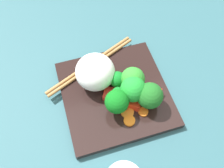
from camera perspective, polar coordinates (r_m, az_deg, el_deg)
ground_plane at (r=57.53cm, az=0.71°, el=-3.16°), size 110.00×110.00×2.00cm
square_plate at (r=55.92cm, az=0.73°, el=-2.30°), size 23.38×23.38×1.66cm
rice_mound at (r=53.49cm, az=-3.92°, el=2.80°), size 11.34×11.35×7.70cm
broccoli_floret_0 at (r=49.62cm, az=1.14°, el=-4.20°), size 4.97×4.97×6.76cm
broccoli_floret_1 at (r=51.19cm, az=8.72°, el=-2.74°), size 5.54×5.54×6.64cm
broccoli_floret_2 at (r=52.96cm, az=4.65°, el=1.53°), size 5.22×5.22×6.45cm
broccoli_floret_3 at (r=51.10cm, az=4.91°, el=-1.29°), size 5.43×5.43×6.94cm
broccoli_floret_4 at (r=52.14cm, az=1.67°, el=-2.29°), size 2.97×2.97×4.32cm
broccoli_floret_5 at (r=53.45cm, az=1.22°, el=0.99°), size 3.54×3.54×4.93cm
carrot_slice_0 at (r=53.17cm, az=7.24°, el=-6.40°), size 2.64×2.64×0.53cm
carrot_slice_1 at (r=52.86cm, az=3.57°, el=-6.48°), size 3.31×3.31×0.49cm
carrot_slice_3 at (r=55.39cm, az=7.15°, el=-1.51°), size 3.85×3.85×0.73cm
carrot_slice_4 at (r=52.09cm, az=4.05°, el=-8.47°), size 3.24×3.24×0.53cm
pepper_chunk_0 at (r=52.80cm, az=5.37°, el=-4.75°), size 3.05×2.97×2.16cm
pepper_chunk_3 at (r=54.13cm, az=-0.43°, el=-2.38°), size 3.87×3.91×1.42cm
pepper_chunk_4 at (r=54.68cm, az=9.21°, el=-2.10°), size 4.59×4.58×1.89cm
chopstick_pair at (r=58.85cm, az=-4.91°, el=4.39°), size 23.44×11.57×0.75cm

